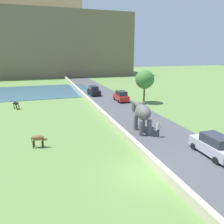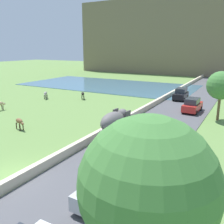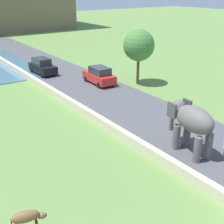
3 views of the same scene
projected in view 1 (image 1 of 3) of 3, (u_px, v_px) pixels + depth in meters
The scene contains 14 objects.
ground_plane at pixel (143, 174), 14.59m from camera, with size 220.00×220.00×0.00m, color #608442.
road_surface at pixel (116, 104), 34.41m from camera, with size 7.00×120.00×0.06m, color #4C4C51.
barrier_wall at pixel (96, 107), 31.36m from camera, with size 0.40×110.00×0.69m, color beige.
lake at pixel (3, 93), 43.81m from camera, with size 36.00×18.00×0.08m, color #426B84.
hill_distant at pixel (39, 45), 79.02m from camera, with size 64.00×28.00×21.62m, color #75664C.
fort_on_hill at pixel (36, 4), 75.31m from camera, with size 31.51×8.00×7.65m.
elephant at pixel (142, 113), 21.92m from camera, with size 1.66×3.53×2.99m.
person_beside_elephant at pixel (158, 129), 20.73m from camera, with size 0.36×0.22×1.63m.
car_red at pixel (121, 96), 36.47m from camera, with size 1.91×4.06×1.80m.
car_black at pixel (94, 91), 41.82m from camera, with size 1.92×4.06×1.80m.
car_silver at pixel (214, 145), 17.01m from camera, with size 1.87×4.04×1.80m.
cow_black at pixel (16, 104), 31.39m from camera, with size 1.11×1.30×1.15m.
cow_brown at pixel (38, 138), 18.54m from camera, with size 1.42×0.71×1.15m.
tree_near at pixel (145, 79), 34.64m from camera, with size 3.07×3.07×5.44m.
Camera 1 is at (-6.00, -11.65, 7.97)m, focal length 34.29 mm.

